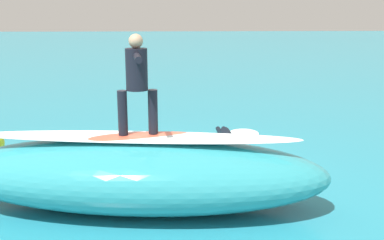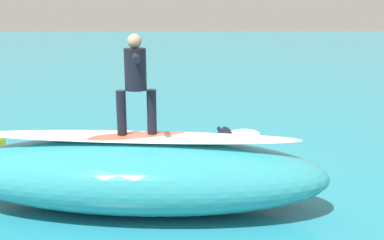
{
  "view_description": "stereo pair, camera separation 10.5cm",
  "coord_description": "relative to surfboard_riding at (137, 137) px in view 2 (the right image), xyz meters",
  "views": [
    {
      "loc": [
        -0.08,
        9.55,
        3.5
      ],
      "look_at": [
        -0.47,
        -0.05,
        1.13
      ],
      "focal_mm": 42.84,
      "sensor_mm": 36.0,
      "label": 1
    },
    {
      "loc": [
        -0.19,
        9.55,
        3.5
      ],
      "look_at": [
        -0.47,
        -0.05,
        1.13
      ],
      "focal_mm": 42.84,
      "sensor_mm": 36.0,
      "label": 2
    }
  ],
  "objects": [
    {
      "name": "ground_plane",
      "position": [
        -0.53,
        -1.91,
        -1.32
      ],
      "size": [
        120.0,
        120.0,
        0.0
      ],
      "primitive_type": "plane",
      "color": "teal"
    },
    {
      "name": "foam_patch_mid",
      "position": [
        -2.54,
        -4.57,
        -1.24
      ],
      "size": [
        1.23,
        1.24,
        0.16
      ],
      "primitive_type": "ellipsoid",
      "rotation": [
        0.0,
        0.0,
        0.86
      ],
      "color": "white",
      "rests_on": "ground_plane"
    },
    {
      "name": "surfer_paddling",
      "position": [
        -2.0,
        -4.05,
        -1.14
      ],
      "size": [
        0.37,
        1.66,
        0.3
      ],
      "rotation": [
        0.0,
        0.0,
        1.63
      ],
      "color": "black",
      "rests_on": "surfboard_paddling"
    },
    {
      "name": "surfboard_riding",
      "position": [
        0.0,
        0.0,
        0.0
      ],
      "size": [
        2.05,
        0.77,
        0.09
      ],
      "primitive_type": "ellipsoid",
      "rotation": [
        0.0,
        0.0,
        0.12
      ],
      "color": "#E0563D",
      "rests_on": "wave_crest"
    },
    {
      "name": "surfboard_paddling",
      "position": [
        -2.01,
        -3.92,
        -1.29
      ],
      "size": [
        0.62,
        2.04,
        0.06
      ],
      "primitive_type": "ellipsoid",
      "rotation": [
        0.0,
        0.0,
        1.63
      ],
      "color": "#E0563D",
      "rests_on": "ground_plane"
    },
    {
      "name": "wave_crest",
      "position": [
        0.03,
        -0.0,
        -0.69
      ],
      "size": [
        6.91,
        2.84,
        1.28
      ],
      "primitive_type": "ellipsoid",
      "rotation": [
        0.0,
        0.0,
        -0.11
      ],
      "color": "teal",
      "rests_on": "ground_plane"
    },
    {
      "name": "foam_patch_near",
      "position": [
        0.48,
        -0.57,
        -1.26
      ],
      "size": [
        0.93,
        0.92,
        0.13
      ],
      "primitive_type": "ellipsoid",
      "rotation": [
        0.0,
        0.0,
        0.75
      ],
      "color": "white",
      "rests_on": "ground_plane"
    },
    {
      "name": "surfer_riding",
      "position": [
        0.0,
        0.0,
        1.04
      ],
      "size": [
        0.68,
        1.62,
        1.71
      ],
      "rotation": [
        0.0,
        0.0,
        0.12
      ],
      "color": "black",
      "rests_on": "surfboard_riding"
    },
    {
      "name": "wave_foam_lip",
      "position": [
        0.03,
        -0.0,
        -0.01
      ],
      "size": [
        5.76,
        1.35,
        0.08
      ],
      "primitive_type": "ellipsoid",
      "rotation": [
        0.0,
        0.0,
        -0.11
      ],
      "color": "white",
      "rests_on": "wave_crest"
    }
  ]
}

